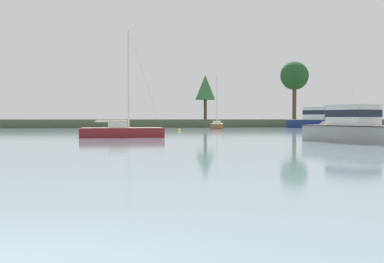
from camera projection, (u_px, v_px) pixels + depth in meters
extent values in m
cube|color=#4C563D|center=(88.00, 123.00, 105.16)|extent=(217.06, 46.76, 1.41)
cube|color=navy|center=(315.00, 126.00, 82.94)|extent=(7.85, 9.41, 2.16)
cone|color=navy|center=(341.00, 126.00, 79.70)|extent=(3.80, 3.74, 2.82)
cube|color=silver|center=(315.00, 120.00, 82.92)|extent=(8.06, 9.64, 0.05)
cube|color=silver|center=(317.00, 114.00, 82.67)|extent=(4.21, 4.53, 1.98)
cube|color=#19232D|center=(317.00, 112.00, 82.67)|extent=(4.29, 4.62, 0.71)
cube|color=beige|center=(317.00, 107.00, 82.64)|extent=(4.79, 5.13, 0.06)
cylinder|color=silver|center=(317.00, 103.00, 82.63)|extent=(0.03, 0.03, 1.39)
cube|color=maroon|center=(122.00, 136.00, 41.24)|extent=(6.90, 1.93, 1.32)
cube|color=#CCB78E|center=(122.00, 128.00, 41.22)|extent=(6.48, 1.70, 0.04)
cube|color=silver|center=(118.00, 125.00, 41.15)|extent=(1.52, 1.23, 0.41)
cylinder|color=silver|center=(128.00, 79.00, 41.22)|extent=(0.14, 0.14, 8.05)
cylinder|color=silver|center=(112.00, 121.00, 41.05)|extent=(2.76, 0.11, 0.11)
cylinder|color=silver|center=(112.00, 121.00, 41.04)|extent=(2.48, 0.14, 0.14)
cylinder|color=#999999|center=(145.00, 80.00, 41.48)|extent=(2.77, 0.02, 8.00)
cube|color=brown|center=(217.00, 128.00, 75.70)|extent=(3.50, 7.00, 1.30)
cube|color=#CCB78E|center=(217.00, 124.00, 75.68)|extent=(3.19, 6.56, 0.04)
cube|color=silver|center=(217.00, 122.00, 76.01)|extent=(1.52, 1.74, 0.41)
cylinder|color=silver|center=(217.00, 99.00, 75.04)|extent=(0.14, 0.14, 7.54)
cylinder|color=silver|center=(217.00, 120.00, 76.48)|extent=(0.79, 2.64, 0.11)
cylinder|color=silver|center=(217.00, 120.00, 76.48)|extent=(0.75, 2.39, 0.14)
cylinder|color=#999999|center=(217.00, 98.00, 73.70)|extent=(0.70, 2.63, 7.49)
cube|color=gray|center=(359.00, 139.00, 32.55)|extent=(4.91, 8.54, 1.74)
cone|color=gray|center=(317.00, 137.00, 36.13)|extent=(2.97, 2.87, 2.42)
cube|color=black|center=(359.00, 126.00, 32.53)|extent=(5.06, 8.72, 0.05)
cube|color=silver|center=(353.00, 115.00, 32.99)|extent=(2.88, 3.35, 1.30)
cube|color=#19232D|center=(353.00, 113.00, 32.98)|extent=(2.94, 3.42, 0.47)
cube|color=beige|center=(353.00, 105.00, 32.97)|extent=(3.31, 3.78, 0.06)
cylinder|color=silver|center=(353.00, 96.00, 32.95)|extent=(0.03, 0.03, 1.19)
sphere|color=yellow|center=(179.00, 130.00, 63.03)|extent=(0.42, 0.42, 0.42)
torus|color=#333338|center=(179.00, 128.00, 63.02)|extent=(0.12, 0.12, 0.02)
cylinder|color=brown|center=(205.00, 103.00, 92.69)|extent=(0.60, 0.60, 5.96)
cone|color=#336B38|center=(205.00, 87.00, 92.62)|extent=(3.74, 3.74, 4.58)
cylinder|color=brown|center=(294.00, 101.00, 114.03)|extent=(0.89, 0.89, 8.49)
sphere|color=#235128|center=(294.00, 76.00, 113.88)|extent=(6.49, 6.49, 6.49)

